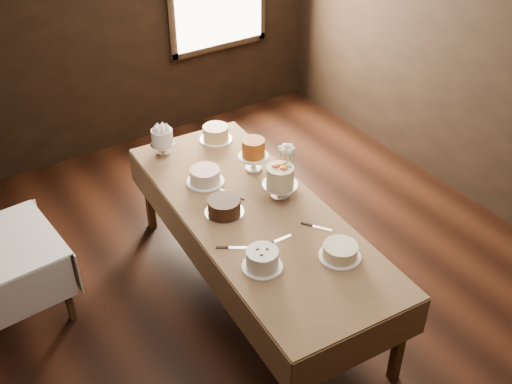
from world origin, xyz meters
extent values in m
cube|color=black|center=(0.00, 0.00, 0.00)|extent=(5.00, 6.00, 0.01)
cube|color=black|center=(0.00, 3.00, 1.40)|extent=(5.00, 0.02, 2.80)
cube|color=black|center=(2.50, 0.00, 1.40)|extent=(0.02, 6.00, 2.80)
cube|color=#3C2613|center=(-0.40, 1.39, 0.38)|extent=(0.07, 0.07, 0.76)
cube|color=#3C2613|center=(0.29, -1.15, 0.38)|extent=(0.07, 0.07, 0.76)
cube|color=#3C2613|center=(0.45, 1.34, 0.38)|extent=(0.07, 0.07, 0.76)
cube|color=#3C2613|center=(-0.05, 0.12, 0.80)|extent=(1.15, 2.68, 0.04)
cube|color=#8B6849|center=(-0.05, 0.12, 0.83)|extent=(1.21, 2.75, 0.01)
cube|color=#3C2613|center=(-1.44, 0.66, 0.33)|extent=(0.05, 0.05, 0.65)
cube|color=#3C2613|center=(-1.49, 1.32, 0.33)|extent=(0.05, 0.05, 0.65)
cylinder|color=silver|center=(-0.26, 1.28, 0.89)|extent=(0.22, 0.22, 0.11)
cylinder|color=silver|center=(-0.26, 1.28, 1.00)|extent=(0.23, 0.23, 0.13)
cylinder|color=white|center=(0.24, 1.22, 0.84)|extent=(0.29, 0.29, 0.01)
cylinder|color=beige|center=(0.24, 1.22, 0.91)|extent=(0.23, 0.23, 0.12)
cylinder|color=white|center=(-0.18, 0.68, 0.84)|extent=(0.31, 0.31, 0.01)
cylinder|color=silver|center=(-0.18, 0.68, 0.89)|extent=(0.30, 0.30, 0.10)
cylinder|color=white|center=(0.26, 0.63, 0.90)|extent=(0.25, 0.25, 0.14)
cylinder|color=#A65017|center=(0.26, 0.63, 1.05)|extent=(0.27, 0.27, 0.15)
cylinder|color=silver|center=(-0.26, 0.24, 0.84)|extent=(0.30, 0.30, 0.01)
cylinder|color=#33170A|center=(-0.26, 0.24, 0.90)|extent=(0.29, 0.29, 0.11)
cylinder|color=silver|center=(0.21, 0.19, 0.90)|extent=(0.28, 0.28, 0.13)
cylinder|color=beige|center=(0.21, 0.19, 1.04)|extent=(0.27, 0.27, 0.15)
cylinder|color=white|center=(-0.36, -0.42, 0.84)|extent=(0.28, 0.28, 0.01)
cylinder|color=silver|center=(-0.36, -0.42, 0.91)|extent=(0.30, 0.30, 0.13)
cylinder|color=white|center=(0.15, -0.63, 0.84)|extent=(0.30, 0.30, 0.01)
cylinder|color=beige|center=(0.15, -0.63, 0.89)|extent=(0.33, 0.33, 0.09)
cube|color=silver|center=(-0.07, -0.25, 0.84)|extent=(0.24, 0.03, 0.01)
cube|color=silver|center=(0.24, -0.32, 0.84)|extent=(0.16, 0.21, 0.01)
cube|color=silver|center=(-0.11, 0.46, 0.84)|extent=(0.11, 0.23, 0.01)
cube|color=silver|center=(0.29, 0.41, 0.84)|extent=(0.19, 0.19, 0.01)
cube|color=silver|center=(-0.38, -0.17, 0.84)|extent=(0.21, 0.15, 0.01)
imported|color=#2D2823|center=(0.37, 0.32, 0.90)|extent=(0.17, 0.17, 0.14)
camera|label=1|loc=(-2.08, -2.97, 3.63)|focal=42.77mm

